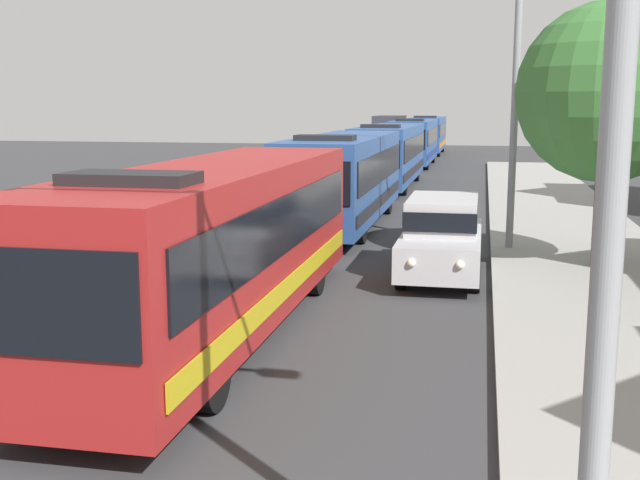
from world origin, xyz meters
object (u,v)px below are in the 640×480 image
Objects in this scene: bus_lead at (218,241)px; streetlamp_mid at (517,50)px; bus_second_in_line at (345,176)px; bus_fourth_in_line at (414,141)px; white_suv at (442,234)px; box_truck_oncoming at (388,133)px; roadside_tree at (607,93)px; bus_middle at (389,153)px; bus_rear at (428,134)px.

streetlamp_mid is (5.40, 9.11, 3.84)m from bus_lead.
bus_second_in_line is 27.03m from bus_fourth_in_line.
box_truck_oncoming is (-7.00, 47.67, 0.67)m from white_suv.
roadside_tree is at bearing -46.30° from streetlamp_mid.
bus_middle is 2.36× the size of white_suv.
white_suv is at bearing -79.76° from bus_middle.
bus_middle is 20.80m from white_suv.
bus_rear reaches higher than white_suv.
bus_middle is at bearing 100.24° from white_suv.
white_suv is 48.19m from box_truck_oncoming.
bus_middle is 18.26m from streetlamp_mid.
roadside_tree is (7.46, 6.95, 2.68)m from bus_lead.
white_suv is (3.70, -34.51, -0.66)m from bus_fourth_in_line.
bus_lead is 1.02× the size of bus_second_in_line.
bus_second_in_line is 8.37m from white_suv.
bus_lead is 1.07× the size of bus_fourth_in_line.
bus_rear is 3.30m from box_truck_oncoming.
streetlamp_mid is (5.40, -31.06, 3.84)m from bus_fourth_in_line.
bus_second_in_line is 10.06m from roadside_tree.
bus_middle is (0.00, 12.98, 0.00)m from bus_second_in_line.
streetlamp_mid is (5.40, -17.02, 3.84)m from bus_middle.
bus_lead is at bearing -90.00° from bus_rear.
white_suv is 5.19m from roadside_tree.
bus_lead is at bearing -120.64° from streetlamp_mid.
bus_rear is at bearing 90.00° from bus_lead.
bus_lead is 1.81× the size of roadside_tree.
white_suv is at bearing -116.26° from streetlamp_mid.
roadside_tree is at bearing 18.88° from white_suv.
bus_lead is 1.29× the size of streetlamp_mid.
bus_lead is 11.27m from streetlamp_mid.
bus_lead is 6.80m from white_suv.
box_truck_oncoming is at bearing 101.13° from streetlamp_mid.
streetlamp_mid is (1.70, 3.45, 4.50)m from white_suv.
bus_fourth_in_line is 34.71m from white_suv.
bus_second_in_line is 12.98m from bus_middle.
bus_middle is at bearing -90.00° from bus_rear.
bus_fourth_in_line is (-0.00, 27.03, -0.00)m from bus_second_in_line.
streetlamp_mid is 1.41× the size of roadside_tree.
bus_fourth_in_line is (-0.00, 40.17, -0.00)m from bus_lead.
white_suv is at bearing -85.56° from bus_rear.
bus_lead is 40.17m from bus_fourth_in_line.
bus_second_in_line is 2.25× the size of white_suv.
bus_fourth_in_line is at bearing -90.00° from bus_rear.
bus_middle is 1.10× the size of bus_fourth_in_line.
roadside_tree is at bearing -68.74° from bus_middle.
bus_fourth_in_line reaches higher than box_truck_oncoming.
box_truck_oncoming is (-3.30, 53.34, 0.01)m from bus_lead.
bus_rear is (-0.00, 27.18, -0.00)m from bus_middle.
bus_fourth_in_line is at bearing 90.00° from bus_middle.
bus_lead is at bearing -123.13° from white_suv.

